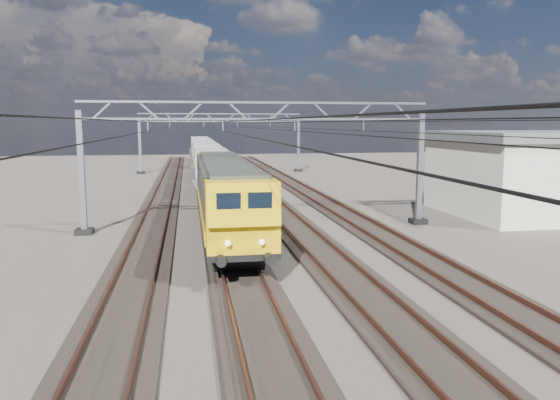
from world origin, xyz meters
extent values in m
plane|color=black|center=(0.00, 0.00, 0.00)|extent=(160.00, 160.00, 0.00)
cube|color=black|center=(-6.00, 0.00, 0.06)|extent=(2.60, 140.00, 0.12)
cube|color=brown|center=(-6.72, 0.00, 0.22)|extent=(0.08, 140.00, 0.16)
cube|color=brown|center=(-5.28, 0.00, 0.22)|extent=(0.08, 140.00, 0.16)
cube|color=black|center=(-2.00, 0.00, 0.06)|extent=(2.60, 140.00, 0.12)
cube|color=brown|center=(-2.72, 0.00, 0.22)|extent=(0.08, 140.00, 0.16)
cube|color=brown|center=(-1.28, 0.00, 0.22)|extent=(0.08, 140.00, 0.16)
cube|color=black|center=(2.00, 0.00, 0.06)|extent=(2.60, 140.00, 0.12)
cube|color=brown|center=(1.28, 0.00, 0.22)|extent=(0.08, 140.00, 0.16)
cube|color=brown|center=(2.72, 0.00, 0.22)|extent=(0.08, 140.00, 0.16)
cube|color=black|center=(6.00, 0.00, 0.06)|extent=(2.60, 140.00, 0.12)
cube|color=brown|center=(5.28, 0.00, 0.22)|extent=(0.08, 140.00, 0.16)
cube|color=brown|center=(6.72, 0.00, 0.22)|extent=(0.08, 140.00, 0.16)
cube|color=gray|center=(-9.50, 4.00, 3.30)|extent=(0.30, 0.30, 6.60)
cube|color=gray|center=(9.50, 4.00, 3.30)|extent=(0.30, 0.30, 6.60)
cube|color=black|center=(-9.50, 4.00, 0.15)|extent=(0.90, 0.90, 0.30)
cube|color=black|center=(9.50, 4.00, 0.15)|extent=(0.90, 0.90, 0.30)
cube|color=gray|center=(0.00, 4.00, 7.05)|extent=(19.30, 0.18, 0.12)
cube|color=gray|center=(0.00, 4.00, 6.15)|extent=(19.30, 0.18, 0.12)
cube|color=gray|center=(-8.31, 4.00, 6.60)|extent=(1.03, 0.10, 0.94)
cube|color=gray|center=(-5.94, 4.00, 6.60)|extent=(1.03, 0.10, 0.94)
cube|color=gray|center=(-3.56, 4.00, 6.60)|extent=(1.03, 0.10, 0.94)
cube|color=gray|center=(-1.19, 4.00, 6.60)|extent=(1.03, 0.10, 0.94)
cube|color=gray|center=(1.19, 4.00, 6.60)|extent=(1.03, 0.10, 0.94)
cube|color=gray|center=(3.56, 4.00, 6.60)|extent=(1.03, 0.10, 0.94)
cube|color=gray|center=(5.94, 4.00, 6.60)|extent=(1.03, 0.10, 0.94)
cube|color=gray|center=(8.31, 4.00, 6.60)|extent=(1.03, 0.10, 0.94)
cube|color=gray|center=(-6.00, 4.00, 5.82)|extent=(0.06, 0.06, 0.65)
cube|color=gray|center=(-2.00, 4.00, 5.82)|extent=(0.06, 0.06, 0.65)
cube|color=gray|center=(2.00, 4.00, 5.82)|extent=(0.06, 0.06, 0.65)
cube|color=gray|center=(6.00, 4.00, 5.82)|extent=(0.06, 0.06, 0.65)
cube|color=gray|center=(-9.50, 40.00, 3.30)|extent=(0.30, 0.30, 6.60)
cube|color=gray|center=(9.50, 40.00, 3.30)|extent=(0.30, 0.30, 6.60)
cube|color=black|center=(-9.50, 40.00, 0.15)|extent=(0.90, 0.90, 0.30)
cube|color=black|center=(9.50, 40.00, 0.15)|extent=(0.90, 0.90, 0.30)
cube|color=gray|center=(0.00, 40.00, 7.05)|extent=(19.30, 0.18, 0.12)
cube|color=gray|center=(0.00, 40.00, 6.15)|extent=(19.30, 0.18, 0.12)
cube|color=gray|center=(-8.31, 40.00, 6.60)|extent=(1.03, 0.10, 0.94)
cube|color=gray|center=(-5.94, 40.00, 6.60)|extent=(1.03, 0.10, 0.94)
cube|color=gray|center=(-3.56, 40.00, 6.60)|extent=(1.03, 0.10, 0.94)
cube|color=gray|center=(-1.19, 40.00, 6.60)|extent=(1.03, 0.10, 0.94)
cube|color=gray|center=(1.19, 40.00, 6.60)|extent=(1.03, 0.10, 0.94)
cube|color=gray|center=(3.56, 40.00, 6.60)|extent=(1.03, 0.10, 0.94)
cube|color=gray|center=(5.94, 40.00, 6.60)|extent=(1.03, 0.10, 0.94)
cube|color=gray|center=(8.31, 40.00, 6.60)|extent=(1.03, 0.10, 0.94)
cube|color=gray|center=(-6.00, 40.00, 5.82)|extent=(0.06, 0.06, 0.65)
cube|color=gray|center=(-2.00, 40.00, 5.82)|extent=(0.06, 0.06, 0.65)
cube|color=gray|center=(2.00, 40.00, 5.82)|extent=(0.06, 0.06, 0.65)
cube|color=gray|center=(6.00, 40.00, 5.82)|extent=(0.06, 0.06, 0.65)
cylinder|color=black|center=(-6.00, 8.00, 5.50)|extent=(0.03, 140.00, 0.03)
cylinder|color=black|center=(-6.00, 8.00, 6.00)|extent=(0.03, 140.00, 0.03)
cylinder|color=black|center=(-2.00, 8.00, 5.50)|extent=(0.03, 140.00, 0.03)
cylinder|color=black|center=(-2.00, 8.00, 6.00)|extent=(0.03, 140.00, 0.03)
cylinder|color=black|center=(2.00, 8.00, 5.50)|extent=(0.03, 140.00, 0.03)
cylinder|color=black|center=(2.00, 8.00, 6.00)|extent=(0.03, 140.00, 0.03)
cylinder|color=black|center=(6.00, 8.00, 5.50)|extent=(0.03, 140.00, 0.03)
cylinder|color=black|center=(6.00, 8.00, 6.00)|extent=(0.03, 140.00, 0.03)
cube|color=black|center=(-2.00, -3.71, 0.75)|extent=(2.20, 3.60, 0.60)
cube|color=black|center=(-2.00, 9.29, 0.75)|extent=(2.20, 3.60, 0.60)
cube|color=black|center=(-2.00, 2.79, 1.13)|extent=(2.65, 20.00, 0.25)
cube|color=black|center=(-2.00, 2.79, 0.75)|extent=(2.20, 4.50, 0.75)
cube|color=#252922|center=(-2.00, 2.79, 2.55)|extent=(2.65, 17.00, 2.60)
cube|color=gold|center=(-3.34, 2.79, 1.55)|extent=(0.04, 17.00, 0.60)
cube|color=gold|center=(-0.66, 2.79, 1.55)|extent=(0.04, 17.00, 0.60)
cube|color=black|center=(-3.35, 3.79, 2.90)|extent=(0.05, 5.00, 1.40)
cube|color=black|center=(-0.65, 3.79, 2.90)|extent=(0.05, 5.00, 1.40)
cube|color=#252922|center=(-2.00, 2.79, 3.92)|extent=(2.25, 18.00, 0.15)
cube|color=gold|center=(-2.00, -6.31, 2.55)|extent=(2.65, 1.80, 2.60)
cube|color=gold|center=(-2.00, -7.26, 3.05)|extent=(2.60, 0.46, 1.52)
cube|color=black|center=(-2.55, -7.36, 3.15)|extent=(0.85, 0.08, 0.75)
cube|color=black|center=(-1.45, -7.36, 3.15)|extent=(0.85, 0.08, 0.75)
cylinder|color=black|center=(-2.85, -7.51, 1.15)|extent=(0.36, 0.50, 0.36)
cylinder|color=black|center=(-1.15, -7.51, 1.15)|extent=(0.36, 0.50, 0.36)
cylinder|color=white|center=(-2.60, -7.41, 1.75)|extent=(0.20, 0.08, 0.20)
cylinder|color=white|center=(-1.40, -7.41, 1.75)|extent=(0.20, 0.08, 0.20)
cube|color=gold|center=(-2.00, 11.89, 2.55)|extent=(2.65, 1.80, 2.60)
cube|color=gold|center=(-2.00, 12.84, 3.05)|extent=(2.60, 0.46, 1.52)
cube|color=black|center=(-2.55, 12.94, 3.15)|extent=(0.85, 0.08, 0.75)
cube|color=black|center=(-1.45, 12.94, 3.15)|extent=(0.85, 0.08, 0.75)
cylinder|color=black|center=(-2.85, 13.09, 1.15)|extent=(0.36, 0.50, 0.36)
cylinder|color=black|center=(-1.15, 13.09, 1.15)|extent=(0.36, 0.50, 0.36)
cylinder|color=white|center=(-2.60, 12.99, 1.75)|extent=(0.20, 0.08, 0.20)
cylinder|color=white|center=(-1.40, 12.99, 1.75)|extent=(0.20, 0.08, 0.20)
cube|color=black|center=(-2.00, 15.99, 0.72)|extent=(2.20, 2.60, 0.55)
cube|color=black|center=(-2.00, 24.99, 0.72)|extent=(2.20, 2.60, 0.55)
cube|color=black|center=(-2.00, 20.49, 1.08)|extent=(2.40, 13.00, 0.20)
cube|color=slate|center=(-2.00, 20.49, 2.80)|extent=(2.80, 12.00, 1.80)
cube|color=#4B4E53|center=(-2.95, 20.49, 1.55)|extent=(1.48, 12.00, 1.36)
cube|color=#4B4E53|center=(-1.05, 20.49, 1.55)|extent=(1.48, 12.00, 1.36)
cube|color=gold|center=(-3.42, 17.49, 2.90)|extent=(0.04, 1.20, 0.50)
cube|color=black|center=(-2.00, 30.19, 0.72)|extent=(2.20, 2.60, 0.55)
cube|color=black|center=(-2.00, 39.19, 0.72)|extent=(2.20, 2.60, 0.55)
cube|color=black|center=(-2.00, 34.69, 1.08)|extent=(2.40, 13.00, 0.20)
cube|color=slate|center=(-2.00, 34.69, 2.80)|extent=(2.80, 12.00, 1.80)
cube|color=#4B4E53|center=(-2.95, 34.69, 1.55)|extent=(1.48, 12.00, 1.36)
cube|color=#4B4E53|center=(-1.05, 34.69, 1.55)|extent=(1.48, 12.00, 1.36)
cube|color=gold|center=(-3.42, 31.69, 2.90)|extent=(0.04, 1.20, 0.50)
cube|color=black|center=(-2.00, 44.39, 0.72)|extent=(2.20, 2.60, 0.55)
cube|color=black|center=(-2.00, 53.39, 0.72)|extent=(2.20, 2.60, 0.55)
cube|color=black|center=(-2.00, 48.89, 1.08)|extent=(2.40, 13.00, 0.20)
cube|color=slate|center=(-2.00, 48.89, 2.80)|extent=(2.80, 12.00, 1.80)
cube|color=#4B4E53|center=(-2.95, 48.89, 1.55)|extent=(1.48, 12.00, 1.36)
cube|color=#4B4E53|center=(-1.05, 48.89, 1.55)|extent=(1.48, 12.00, 1.36)
cube|color=gold|center=(-3.42, 45.89, 2.90)|extent=(0.04, 1.20, 0.50)
cube|color=black|center=(-2.00, 58.59, 0.72)|extent=(2.20, 2.60, 0.55)
cube|color=black|center=(-2.00, 67.59, 0.72)|extent=(2.20, 2.60, 0.55)
cube|color=black|center=(-2.00, 63.09, 1.08)|extent=(2.40, 13.00, 0.20)
cube|color=slate|center=(-2.00, 63.09, 2.80)|extent=(2.80, 12.00, 1.80)
cube|color=#4B4E53|center=(-2.95, 63.09, 1.55)|extent=(1.48, 12.00, 1.36)
cube|color=#4B4E53|center=(-1.05, 63.09, 1.55)|extent=(1.48, 12.00, 1.36)
cube|color=gold|center=(-3.42, 60.09, 2.90)|extent=(0.04, 1.20, 0.50)
camera|label=1|loc=(-3.88, -26.14, 5.91)|focal=35.00mm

